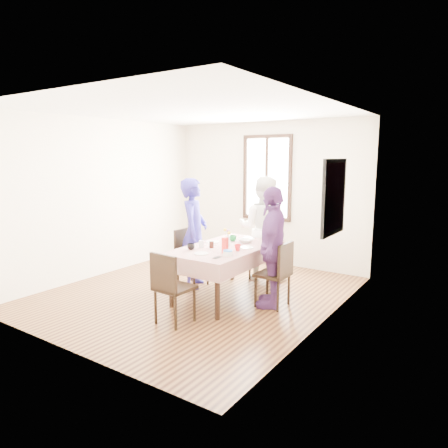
{
  "coord_description": "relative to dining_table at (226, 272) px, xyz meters",
  "views": [
    {
      "loc": [
        3.68,
        -4.71,
        2.06
      ],
      "look_at": [
        0.47,
        0.06,
        1.1
      ],
      "focal_mm": 32.69,
      "sensor_mm": 36.0,
      "label": 1
    }
  ],
  "objects": [
    {
      "name": "art_poster",
      "position": [
        1.51,
        0.19,
        1.18
      ],
      "size": [
        0.04,
        0.76,
        0.96
      ],
      "primitive_type": "cube",
      "color": "red",
      "rests_on": "right_wall"
    },
    {
      "name": "window_pane",
      "position": [
        -0.47,
        2.13,
        1.27
      ],
      "size": [
        0.9,
        0.02,
        1.5
      ],
      "primitive_type": "cube",
      "color": "white",
      "rests_on": "back_wall"
    },
    {
      "name": "right_wall",
      "position": [
        1.53,
        -0.11,
        0.98
      ],
      "size": [
        0.0,
        4.5,
        4.5
      ],
      "primitive_type": "plane",
      "rotation": [
        1.57,
        0.0,
        -1.57
      ],
      "color": "beige",
      "rests_on": "ground"
    },
    {
      "name": "ground",
      "position": [
        -0.47,
        -0.11,
        -0.38
      ],
      "size": [
        4.5,
        4.5,
        0.0
      ],
      "primitive_type": "plane",
      "color": "black",
      "rests_on": "ground"
    },
    {
      "name": "chair_left",
      "position": [
        -0.74,
        0.16,
        0.08
      ],
      "size": [
        0.44,
        0.44,
        0.91
      ],
      "primitive_type": "cube",
      "rotation": [
        0.0,
        0.0,
        -1.61
      ],
      "color": "black",
      "rests_on": "ground"
    },
    {
      "name": "flower_bunch",
      "position": [
        0.0,
        0.03,
        0.58
      ],
      "size": [
        0.09,
        0.09,
        0.1
      ],
      "primitive_type": null,
      "color": "yellow",
      "rests_on": "flower_vase"
    },
    {
      "name": "plate_left",
      "position": [
        -0.33,
        0.12,
        0.39
      ],
      "size": [
        0.2,
        0.2,
        0.01
      ],
      "primitive_type": "cylinder",
      "color": "white",
      "rests_on": "tablecloth"
    },
    {
      "name": "person_left",
      "position": [
        -0.72,
        0.16,
        0.49
      ],
      "size": [
        0.64,
        0.74,
        1.72
      ],
      "primitive_type": "imported",
      "rotation": [
        0.0,
        0.0,
        2.0
      ],
      "color": "navy",
      "rests_on": "ground"
    },
    {
      "name": "plate_right",
      "position": [
        0.3,
        0.08,
        0.39
      ],
      "size": [
        0.2,
        0.2,
        0.01
      ],
      "primitive_type": "cylinder",
      "color": "white",
      "rests_on": "tablecloth"
    },
    {
      "name": "chair_far",
      "position": [
        0.0,
        1.14,
        0.08
      ],
      "size": [
        0.46,
        0.46,
        0.91
      ],
      "primitive_type": "cube",
      "rotation": [
        0.0,
        0.0,
        3.25
      ],
      "color": "black",
      "rests_on": "ground"
    },
    {
      "name": "chair_near",
      "position": [
        0.0,
        -1.14,
        0.08
      ],
      "size": [
        0.44,
        0.44,
        0.91
      ],
      "primitive_type": "cube",
      "rotation": [
        0.0,
        0.0,
        -0.05
      ],
      "color": "black",
      "rests_on": "ground"
    },
    {
      "name": "flower_vase",
      "position": [
        0.0,
        0.03,
        0.46
      ],
      "size": [
        0.07,
        0.07,
        0.14
      ],
      "primitive_type": "cylinder",
      "color": "silver",
      "rests_on": "tablecloth"
    },
    {
      "name": "person_far",
      "position": [
        0.0,
        1.12,
        0.49
      ],
      "size": [
        0.99,
        0.86,
        1.74
      ],
      "primitive_type": "imported",
      "rotation": [
        0.0,
        0.0,
        3.41
      ],
      "color": "white",
      "rests_on": "ground"
    },
    {
      "name": "juice_carton",
      "position": [
        0.22,
        -0.35,
        0.49
      ],
      "size": [
        0.07,
        0.07,
        0.21
      ],
      "primitive_type": "cube",
      "color": "red",
      "rests_on": "tablecloth"
    },
    {
      "name": "chair_right",
      "position": [
        0.74,
        0.05,
        0.08
      ],
      "size": [
        0.42,
        0.42,
        0.91
      ],
      "primitive_type": "cube",
      "rotation": [
        0.0,
        0.0,
        1.58
      ],
      "color": "black",
      "rests_on": "ground"
    },
    {
      "name": "mug_flag",
      "position": [
        0.28,
        -0.13,
        0.43
      ],
      "size": [
        0.11,
        0.11,
        0.09
      ],
      "primitive_type": "imported",
      "rotation": [
        0.0,
        0.0,
        0.12
      ],
      "color": "red",
      "rests_on": "tablecloth"
    },
    {
      "name": "tablecloth",
      "position": [
        0.0,
        0.0,
        0.38
      ],
      "size": [
        1.01,
        1.78,
        0.01
      ],
      "primitive_type": "cube",
      "color": "#5E090A",
      "rests_on": "dining_table"
    },
    {
      "name": "mug_green",
      "position": [
        -0.12,
        0.37,
        0.43
      ],
      "size": [
        0.12,
        0.12,
        0.09
      ],
      "primitive_type": "imported",
      "rotation": [
        0.0,
        0.0,
        -0.06
      ],
      "color": "#0C7226",
      "rests_on": "tablecloth"
    },
    {
      "name": "butter_tub",
      "position": [
        0.33,
        -0.45,
        0.42
      ],
      "size": [
        0.13,
        0.13,
        0.06
      ],
      "primitive_type": "cylinder",
      "color": "white",
      "rests_on": "tablecloth"
    },
    {
      "name": "drinking_glass",
      "position": [
        -0.25,
        -0.26,
        0.44
      ],
      "size": [
        0.07,
        0.07,
        0.1
      ],
      "primitive_type": "cylinder",
      "color": "silver",
      "rests_on": "tablecloth"
    },
    {
      "name": "serving_bowl",
      "position": [
        0.09,
        0.4,
        0.41
      ],
      "size": [
        0.24,
        0.24,
        0.05
      ],
      "primitive_type": "imported",
      "rotation": [
        0.0,
        0.0,
        -0.1
      ],
      "color": "white",
      "rests_on": "tablecloth"
    },
    {
      "name": "smartphone",
      "position": [
        0.28,
        -0.62,
        0.39
      ],
      "size": [
        0.06,
        0.12,
        0.01
      ],
      "primitive_type": "cube",
      "color": "black",
      "rests_on": "tablecloth"
    },
    {
      "name": "plate_near",
      "position": [
        -0.02,
        -0.57,
        0.39
      ],
      "size": [
        0.2,
        0.2,
        0.01
      ],
      "primitive_type": "cylinder",
      "color": "white",
      "rests_on": "tablecloth"
    },
    {
      "name": "mug_black",
      "position": [
        -0.29,
        -0.45,
        0.43
      ],
      "size": [
        0.14,
        0.14,
        0.09
      ],
      "primitive_type": "imported",
      "rotation": [
        0.0,
        0.0,
        -0.35
      ],
      "color": "black",
      "rests_on": "tablecloth"
    },
    {
      "name": "jam_jar",
      "position": [
        -0.12,
        -0.19,
        0.43
      ],
      "size": [
        0.07,
        0.07,
        0.09
      ],
      "primitive_type": "cylinder",
      "color": "black",
      "rests_on": "tablecloth"
    },
    {
      "name": "person_right",
      "position": [
        0.72,
        0.05,
        0.46
      ],
      "size": [
        0.72,
        1.06,
        1.66
      ],
      "primitive_type": "imported",
      "rotation": [
        0.0,
        0.0,
        -1.22
      ],
      "color": "#552C68",
      "rests_on": "ground"
    },
    {
      "name": "back_wall",
      "position": [
        -0.47,
        2.14,
        0.98
      ],
      "size": [
        4.0,
        0.0,
        4.0
      ],
      "primitive_type": "plane",
      "rotation": [
        1.57,
        0.0,
        0.0
      ],
      "color": "beige",
      "rests_on": "ground"
    },
    {
      "name": "window_frame",
      "position": [
        -0.47,
        2.12,
        1.27
      ],
      "size": [
        1.02,
        0.06,
        1.62
      ],
      "primitive_type": "cube",
      "color": "black",
      "rests_on": "back_wall"
    },
    {
      "name": "dining_table",
      "position": [
        0.0,
        0.0,
        0.0
      ],
      "size": [
        0.89,
        1.66,
        0.75
      ],
      "primitive_type": "cube",
      "color": "black",
      "rests_on": "ground"
    },
    {
      "name": "butter_lid",
      "position": [
        0.33,
        -0.45,
        0.46
      ],
      "size": [
        0.12,
        0.12,
        0.01
      ],
      "primitive_type": "cylinder",
      "color": "blue",
      "rests_on": "butter_tub"
    },
    {
      "name": "plate_far",
      "position": [
        -0.01,
        0.66,
        0.39
      ],
      "size": [
        0.2,
        0.2,
        0.01
      ],
      "primitive_type": "cylinder",
      "color": "white",
      "rests_on": "tablecloth"
    }
  ]
}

